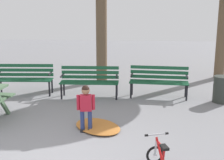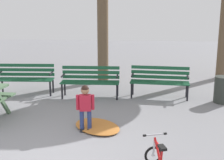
% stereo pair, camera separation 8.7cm
% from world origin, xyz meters
% --- Properties ---
extents(ground, '(36.00, 36.00, 0.00)m').
position_xyz_m(ground, '(0.00, 0.00, 0.00)').
color(ground, gray).
extents(park_bench_far_left, '(1.62, 0.55, 0.85)m').
position_xyz_m(park_bench_far_left, '(-1.63, 3.83, 0.51)').
color(park_bench_far_left, '#195133').
rests_on(park_bench_far_left, ground).
extents(park_bench_left, '(1.61, 0.51, 0.85)m').
position_xyz_m(park_bench_left, '(0.27, 3.66, 0.51)').
color(park_bench_left, '#195133').
rests_on(park_bench_left, ground).
extents(park_bench_right, '(1.63, 0.56, 0.85)m').
position_xyz_m(park_bench_right, '(2.18, 3.83, 0.51)').
color(park_bench_right, '#195133').
rests_on(park_bench_right, ground).
extents(child_standing, '(0.36, 0.19, 0.96)m').
position_xyz_m(child_standing, '(0.57, 1.24, 0.56)').
color(child_standing, navy).
rests_on(child_standing, ground).
extents(kids_bicycle, '(0.50, 0.62, 0.54)m').
position_xyz_m(kids_bicycle, '(1.97, -0.23, 0.20)').
color(kids_bicycle, black).
rests_on(kids_bicycle, ground).
extents(leaf_pile, '(1.34, 1.33, 0.07)m').
position_xyz_m(leaf_pile, '(0.78, 1.43, 0.04)').
color(leaf_pile, '#B26B2D').
rests_on(leaf_pile, ground).
extents(trash_bin, '(0.44, 0.44, 0.70)m').
position_xyz_m(trash_bin, '(3.80, 3.46, 0.35)').
color(trash_bin, '#2D332D').
rests_on(trash_bin, ground).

